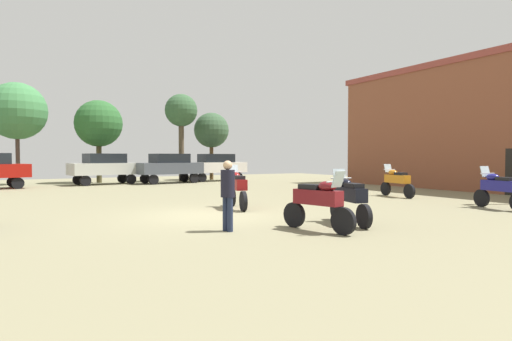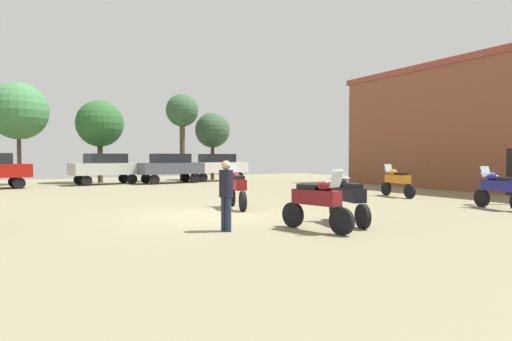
{
  "view_description": "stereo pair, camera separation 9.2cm",
  "coord_description": "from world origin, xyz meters",
  "px_view_note": "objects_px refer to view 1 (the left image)",
  "views": [
    {
      "loc": [
        -5.1,
        -12.02,
        1.81
      ],
      "look_at": [
        3.63,
        3.33,
        1.24
      ],
      "focal_mm": 29.85,
      "sensor_mm": 36.0,
      "label": 1
    },
    {
      "loc": [
        -5.02,
        -12.06,
        1.81
      ],
      "look_at": [
        3.63,
        3.33,
        1.24
      ],
      "focal_mm": 29.85,
      "sensor_mm": 36.0,
      "label": 2
    }
  ],
  "objects_px": {
    "car_4": "(170,166)",
    "tree_1": "(99,124)",
    "motorcycle_4": "(397,181)",
    "motorcycle_6": "(349,197)",
    "tree_2": "(211,131)",
    "tree_3": "(181,112)",
    "person_1": "(228,190)",
    "motorcycle_1": "(499,188)",
    "motorcycle_2": "(237,187)",
    "car_3": "(216,165)",
    "car_2": "(105,166)",
    "motorcycle_3": "(318,201)",
    "tree_5": "(17,111)"
  },
  "relations": [
    {
      "from": "motorcycle_1",
      "to": "motorcycle_2",
      "type": "distance_m",
      "value": 8.96
    },
    {
      "from": "motorcycle_1",
      "to": "person_1",
      "type": "relative_size",
      "value": 1.24
    },
    {
      "from": "car_4",
      "to": "tree_3",
      "type": "distance_m",
      "value": 4.5
    },
    {
      "from": "motorcycle_1",
      "to": "car_3",
      "type": "distance_m",
      "value": 20.35
    },
    {
      "from": "motorcycle_4",
      "to": "car_3",
      "type": "xyz_separation_m",
      "value": [
        -1.9,
        15.39,
        0.45
      ]
    },
    {
      "from": "motorcycle_3",
      "to": "car_2",
      "type": "bearing_deg",
      "value": -100.16
    },
    {
      "from": "person_1",
      "to": "car_4",
      "type": "bearing_deg",
      "value": -28.1
    },
    {
      "from": "car_4",
      "to": "tree_3",
      "type": "xyz_separation_m",
      "value": [
        1.47,
        1.77,
        3.87
      ]
    },
    {
      "from": "motorcycle_4",
      "to": "motorcycle_6",
      "type": "xyz_separation_m",
      "value": [
        -7.17,
        -4.85,
        -0.0
      ]
    },
    {
      "from": "car_4",
      "to": "tree_1",
      "type": "relative_size",
      "value": 0.79
    },
    {
      "from": "motorcycle_1",
      "to": "motorcycle_4",
      "type": "relative_size",
      "value": 0.95
    },
    {
      "from": "motorcycle_3",
      "to": "car_4",
      "type": "xyz_separation_m",
      "value": [
        2.8,
        19.8,
        0.45
      ]
    },
    {
      "from": "car_2",
      "to": "tree_3",
      "type": "height_order",
      "value": "tree_3"
    },
    {
      "from": "tree_2",
      "to": "motorcycle_1",
      "type": "bearing_deg",
      "value": -87.41
    },
    {
      "from": "tree_3",
      "to": "car_2",
      "type": "bearing_deg",
      "value": -170.44
    },
    {
      "from": "motorcycle_2",
      "to": "tree_2",
      "type": "relative_size",
      "value": 0.43
    },
    {
      "from": "person_1",
      "to": "tree_1",
      "type": "bearing_deg",
      "value": -15.7
    },
    {
      "from": "tree_2",
      "to": "motorcycle_2",
      "type": "bearing_deg",
      "value": -110.94
    },
    {
      "from": "motorcycle_1",
      "to": "motorcycle_2",
      "type": "bearing_deg",
      "value": 161.44
    },
    {
      "from": "motorcycle_1",
      "to": "person_1",
      "type": "distance_m",
      "value": 9.98
    },
    {
      "from": "person_1",
      "to": "tree_2",
      "type": "height_order",
      "value": "tree_2"
    },
    {
      "from": "motorcycle_4",
      "to": "tree_1",
      "type": "distance_m",
      "value": 20.26
    },
    {
      "from": "motorcycle_3",
      "to": "car_2",
      "type": "distance_m",
      "value": 20.68
    },
    {
      "from": "car_4",
      "to": "person_1",
      "type": "height_order",
      "value": "car_4"
    },
    {
      "from": "motorcycle_2",
      "to": "car_2",
      "type": "distance_m",
      "value": 15.74
    },
    {
      "from": "motorcycle_3",
      "to": "motorcycle_4",
      "type": "bearing_deg",
      "value": -161.84
    },
    {
      "from": "person_1",
      "to": "motorcycle_1",
      "type": "bearing_deg",
      "value": -107.91
    },
    {
      "from": "motorcycle_1",
      "to": "person_1",
      "type": "bearing_deg",
      "value": -171.54
    },
    {
      "from": "motorcycle_3",
      "to": "motorcycle_4",
      "type": "height_order",
      "value": "motorcycle_3"
    },
    {
      "from": "tree_5",
      "to": "car_2",
      "type": "bearing_deg",
      "value": -23.89
    },
    {
      "from": "tree_2",
      "to": "person_1",
      "type": "bearing_deg",
      "value": -112.7
    },
    {
      "from": "car_4",
      "to": "person_1",
      "type": "distance_m",
      "value": 19.32
    },
    {
      "from": "motorcycle_1",
      "to": "motorcycle_3",
      "type": "bearing_deg",
      "value": -164.9
    },
    {
      "from": "car_2",
      "to": "car_4",
      "type": "relative_size",
      "value": 1.01
    },
    {
      "from": "tree_2",
      "to": "tree_3",
      "type": "xyz_separation_m",
      "value": [
        -2.78,
        -0.89,
        1.2
      ]
    },
    {
      "from": "motorcycle_3",
      "to": "car_4",
      "type": "distance_m",
      "value": 20.01
    },
    {
      "from": "motorcycle_2",
      "to": "motorcycle_4",
      "type": "bearing_deg",
      "value": 15.48
    },
    {
      "from": "motorcycle_3",
      "to": "motorcycle_4",
      "type": "distance_m",
      "value": 10.06
    },
    {
      "from": "motorcycle_1",
      "to": "tree_3",
      "type": "relative_size",
      "value": 0.33
    },
    {
      "from": "tree_3",
      "to": "motorcycle_4",
      "type": "bearing_deg",
      "value": -75.28
    },
    {
      "from": "tree_1",
      "to": "tree_2",
      "type": "height_order",
      "value": "tree_1"
    },
    {
      "from": "motorcycle_1",
      "to": "tree_2",
      "type": "xyz_separation_m",
      "value": [
        -1.0,
        22.08,
        3.12
      ]
    },
    {
      "from": "motorcycle_1",
      "to": "motorcycle_3",
      "type": "distance_m",
      "value": 8.06
    },
    {
      "from": "car_2",
      "to": "car_3",
      "type": "bearing_deg",
      "value": -99.82
    },
    {
      "from": "motorcycle_4",
      "to": "tree_5",
      "type": "height_order",
      "value": "tree_5"
    },
    {
      "from": "tree_1",
      "to": "tree_5",
      "type": "height_order",
      "value": "tree_5"
    },
    {
      "from": "person_1",
      "to": "motorcycle_4",
      "type": "bearing_deg",
      "value": -81.95
    },
    {
      "from": "motorcycle_2",
      "to": "motorcycle_3",
      "type": "distance_m",
      "value": 5.0
    },
    {
      "from": "car_3",
      "to": "tree_2",
      "type": "height_order",
      "value": "tree_2"
    },
    {
      "from": "motorcycle_1",
      "to": "car_2",
      "type": "distance_m",
      "value": 22.29
    }
  ]
}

